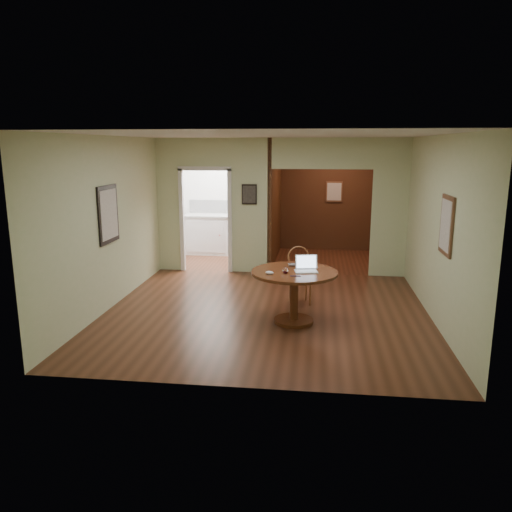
# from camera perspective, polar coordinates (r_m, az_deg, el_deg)

# --- Properties ---
(floor) EXTENTS (5.00, 5.00, 0.00)m
(floor) POSITION_cam_1_polar(r_m,az_deg,el_deg) (7.83, 1.16, -6.46)
(floor) COLOR #412112
(floor) RESTS_ON ground
(room_shell) EXTENTS (5.20, 7.50, 5.00)m
(room_shell) POSITION_cam_1_polar(r_m,az_deg,el_deg) (10.62, 0.39, 5.69)
(room_shell) COLOR silver
(room_shell) RESTS_ON ground
(dining_table) EXTENTS (1.25, 1.25, 0.78)m
(dining_table) POSITION_cam_1_polar(r_m,az_deg,el_deg) (7.26, 4.39, -3.26)
(dining_table) COLOR #5F2917
(dining_table) RESTS_ON ground
(chair) EXTENTS (0.48, 0.48, 0.94)m
(chair) POSITION_cam_1_polar(r_m,az_deg,el_deg) (8.21, 4.96, -1.82)
(chair) COLOR #945734
(chair) RESTS_ON ground
(open_laptop) EXTENTS (0.36, 0.33, 0.23)m
(open_laptop) POSITION_cam_1_polar(r_m,az_deg,el_deg) (7.21, 5.75, -1.23)
(open_laptop) COLOR white
(open_laptop) RESTS_ON dining_table
(closed_laptop) EXTENTS (0.38, 0.29, 0.03)m
(closed_laptop) POSITION_cam_1_polar(r_m,az_deg,el_deg) (7.49, 5.06, -1.09)
(closed_laptop) COLOR #B5B6BB
(closed_laptop) RESTS_ON dining_table
(mouse) EXTENTS (0.13, 0.09, 0.05)m
(mouse) POSITION_cam_1_polar(r_m,az_deg,el_deg) (6.99, 1.56, -1.92)
(mouse) COLOR white
(mouse) RESTS_ON dining_table
(wine_glass) EXTENTS (0.08, 0.08, 0.09)m
(wine_glass) POSITION_cam_1_polar(r_m,az_deg,el_deg) (7.04, 3.39, -1.64)
(wine_glass) COLOR white
(wine_glass) RESTS_ON dining_table
(pen) EXTENTS (0.15, 0.02, 0.01)m
(pen) POSITION_cam_1_polar(r_m,az_deg,el_deg) (6.92, 4.55, -2.29)
(pen) COLOR navy
(pen) RESTS_ON dining_table
(kitchen_cabinet) EXTENTS (2.06, 0.60, 0.94)m
(kitchen_cabinet) POSITION_cam_1_polar(r_m,az_deg,el_deg) (11.94, -3.21, 2.48)
(kitchen_cabinet) COLOR white
(kitchen_cabinet) RESTS_ON ground
(grocery_bag) EXTENTS (0.38, 0.35, 0.32)m
(grocery_bag) POSITION_cam_1_polar(r_m,az_deg,el_deg) (11.76, -0.35, 5.42)
(grocery_bag) COLOR beige
(grocery_bag) RESTS_ON kitchen_cabinet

